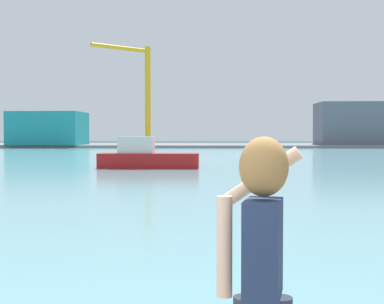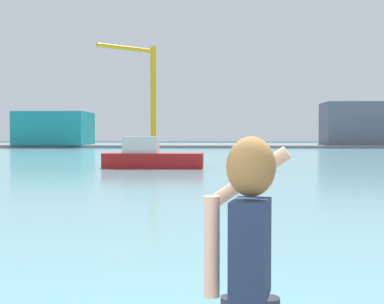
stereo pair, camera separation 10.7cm
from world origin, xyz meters
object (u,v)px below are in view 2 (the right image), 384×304
Objects in this scene: person_photographer at (249,255)px; warehouse_left at (54,128)px; warehouse_right at (374,124)px; port_crane at (147,85)px; boat_moored at (151,157)px.

warehouse_left is at bearing 30.06° from person_photographer.
warehouse_left is 0.68× the size of warehouse_right.
port_crane is (-38.65, -0.04, 6.77)m from warehouse_right.
port_crane is (-8.04, 55.02, 10.02)m from boat_moored.
boat_moored is at bearing -119.07° from warehouse_right.
boat_moored is at bearing -65.79° from warehouse_left.
boat_moored is at bearing 20.23° from person_photographer.
boat_moored is 0.40× the size of port_crane.
port_crane is at bearing 20.02° from person_photographer.
boat_moored is 0.40× the size of warehouse_right.
person_photographer is 0.15× the size of warehouse_left.
port_crane reaches higher than warehouse_right.
warehouse_left is (-23.46, 52.17, 2.44)m from boat_moored.
warehouse_left is 0.69× the size of port_crane.
person_photographer is at bearing -81.60° from boat_moored.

